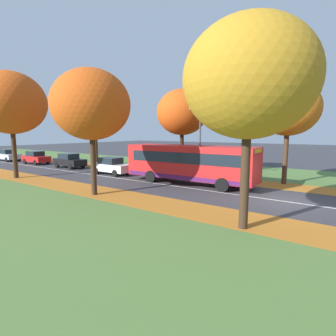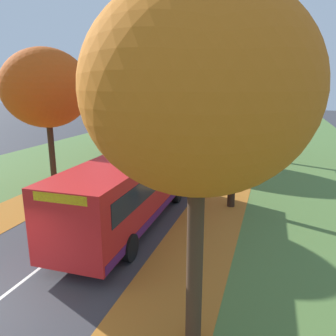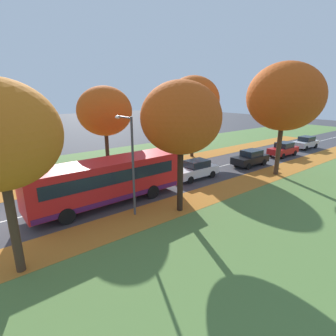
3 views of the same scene
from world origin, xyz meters
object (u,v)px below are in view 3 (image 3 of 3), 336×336
Objects in this scene: car_white_lead at (196,169)px; car_black_following at (251,158)px; tree_right_near at (181,118)px; streetlamp_right at (130,155)px; tree_right_mid at (285,97)px; tree_left_near at (105,111)px; car_red_third_in_line at (283,149)px; bus at (107,179)px; tree_left_mid at (193,100)px; car_silver_fourth_in_line at (306,142)px.

car_white_lead and car_black_following have the same top height.
tree_right_near is 1.34× the size of streetlamp_right.
tree_right_mid is at bearing -12.14° from car_black_following.
streetlamp_right is (-1.28, -14.61, -3.19)m from tree_right_mid.
car_black_following is (6.89, 12.58, -4.87)m from tree_left_near.
tree_left_near is at bearing -109.18° from car_red_third_in_line.
tree_right_near reaches higher than car_black_following.
tree_right_near is 0.77× the size of bus.
bus is 15.86m from car_black_following.
tree_left_near is 1.86× the size of car_red_third_in_line.
tree_right_near is 14.14m from car_black_following.
car_black_following is (-3.58, 12.71, -5.04)m from tree_right_near.
car_white_lead is at bearing -41.14° from tree_left_mid.
bus reaches higher than car_silver_fourth_in_line.
streetlamp_right is at bearing -72.58° from car_white_lead.
tree_left_mid is 16.20m from streetlamp_right.
tree_left_mid is 1.52× the size of streetlamp_right.
car_silver_fourth_in_line is (-0.54, 13.29, 0.00)m from car_black_following.
tree_right_mid is 2.31× the size of car_silver_fourth_in_line.
car_silver_fourth_in_line is at bearing 99.01° from tree_right_near.
tree_left_mid is 0.93× the size of tree_right_mid.
car_red_third_in_line is at bearing 114.72° from tree_right_mid.
tree_left_near is 8.37m from bus.
bus is 2.46× the size of car_black_following.
tree_left_mid is at bearing 133.66° from tree_right_near.
car_red_third_in_line is (0.13, 22.60, -0.89)m from bus.
car_silver_fourth_in_line is (-2.54, 28.60, -2.92)m from streetlamp_right.
tree_left_mid reaches higher than streetlamp_right.
tree_right_mid is (9.99, 1.22, 0.46)m from tree_left_mid.
tree_left_mid is 10.01m from car_white_lead.
bus is at bearing -65.20° from tree_left_mid.
bus is 2.46× the size of car_silver_fourth_in_line.
car_red_third_in_line is (-0.16, 6.77, 0.00)m from car_black_following.
streetlamp_right is 28.86m from car_silver_fourth_in_line.
car_white_lead is (-0.20, 8.47, -0.89)m from bus.
tree_right_mid is 0.94× the size of bus.
streetlamp_right is at bearing -84.41° from car_red_third_in_line.
tree_right_near is at bearing -0.74° from tree_left_near.
car_silver_fourth_in_line is at bearing 95.08° from streetlamp_right.
tree_left_near is 0.80× the size of tree_right_mid.
tree_right_near reaches higher than tree_left_near.
car_white_lead and car_red_third_in_line have the same top height.
tree_left_near is at bearing -140.79° from car_white_lead.
tree_right_mid is at bearing 60.43° from car_white_lead.
car_red_third_in_line is (-2.16, 22.08, -2.92)m from streetlamp_right.
tree_right_near is 20.47m from car_red_third_in_line.
tree_left_mid is 14.92m from tree_right_near.
tree_left_near is at bearing -103.79° from car_silver_fourth_in_line.
car_white_lead and car_silver_fourth_in_line have the same top height.
car_white_lead is at bearing -93.83° from car_black_following.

